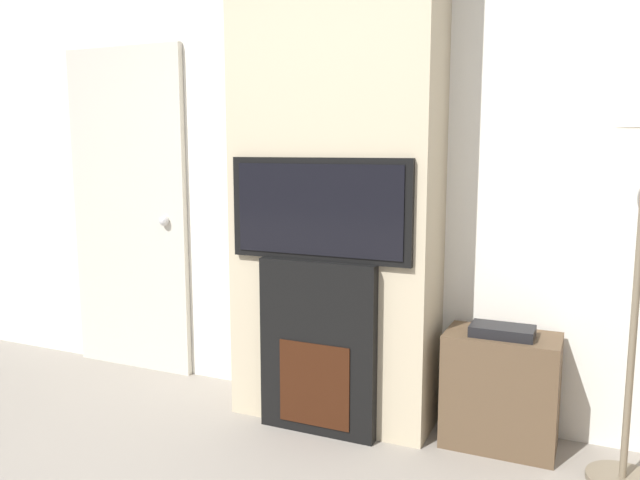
# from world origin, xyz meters

# --- Properties ---
(wall_back) EXTENTS (6.00, 0.06, 2.70)m
(wall_back) POSITION_xyz_m (0.00, 2.03, 1.35)
(wall_back) COLOR silver
(wall_back) RESTS_ON ground_plane
(chimney_breast) EXTENTS (1.06, 0.40, 2.70)m
(chimney_breast) POSITION_xyz_m (0.00, 1.80, 1.35)
(chimney_breast) COLOR #BCAD8E
(chimney_breast) RESTS_ON ground_plane
(fireplace) EXTENTS (0.61, 0.15, 0.88)m
(fireplace) POSITION_xyz_m (0.00, 1.60, 0.44)
(fireplace) COLOR black
(fireplace) RESTS_ON ground_plane
(television) EXTENTS (0.94, 0.07, 0.50)m
(television) POSITION_xyz_m (0.00, 1.60, 1.14)
(television) COLOR black
(television) RESTS_ON fireplace
(media_stand) EXTENTS (0.53, 0.31, 0.61)m
(media_stand) POSITION_xyz_m (0.86, 1.81, 0.29)
(media_stand) COLOR brown
(media_stand) RESTS_ON ground_plane
(entry_door) EXTENTS (0.88, 0.09, 2.06)m
(entry_door) POSITION_xyz_m (-1.51, 1.97, 1.03)
(entry_door) COLOR beige
(entry_door) RESTS_ON ground_plane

